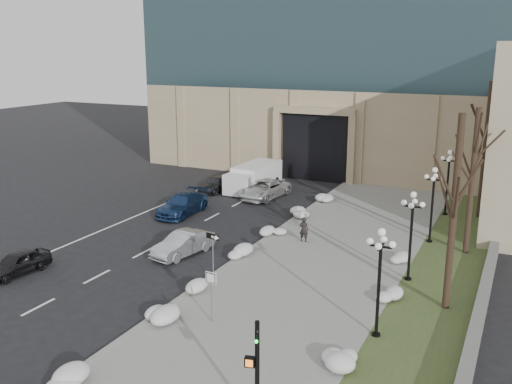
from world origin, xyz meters
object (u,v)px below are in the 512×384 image
lamppost_b (412,224)px  lamppost_d (448,174)px  one_way_sign (215,242)px  lamppost_c (433,195)px  car_b (183,244)px  lamppost_a (380,268)px  car_a (18,263)px  pedestrian (304,230)px  traffic_signal (256,376)px  keep_sign (211,286)px  car_c (183,204)px  car_d (265,189)px  car_e (218,183)px  box_truck (254,177)px

lamppost_b → lamppost_d: size_ratio=1.00×
one_way_sign → lamppost_c: size_ratio=0.51×
car_b → lamppost_a: (12.49, -4.69, 2.40)m
car_a → car_b: (6.33, 6.19, 0.06)m
pedestrian → traffic_signal: bearing=100.7°
pedestrian → lamppost_a: bearing=120.1°
lamppost_a → keep_sign: bearing=-164.0°
lamppost_b → car_c: bearing=162.9°
car_b → lamppost_c: bearing=44.9°
car_d → traffic_signal: (11.72, -25.81, 1.13)m
one_way_sign → lamppost_d: size_ratio=0.51×
car_c → car_a: bearing=-100.0°
car_b → lamppost_d: (12.49, 14.81, 2.40)m
car_e → car_b: bearing=-58.7°
one_way_sign → keep_sign: bearing=-48.9°
car_a → car_e: bearing=93.9°
car_b → traffic_signal: bearing=-37.6°
one_way_sign → lamppost_d: 19.33m
pedestrian → traffic_signal: (4.99, -16.99, 0.95)m
car_d → lamppost_d: size_ratio=1.08×
car_a → car_e: (0.72, 20.17, 0.05)m
lamppost_b → lamppost_d: (0.00, 13.00, 0.00)m
lamppost_a → car_c: bearing=145.5°
box_truck → keep_sign: 24.32m
pedestrian → lamppost_d: (6.95, 9.86, 2.19)m
lamppost_a → lamppost_d: size_ratio=1.00×
traffic_signal → lamppost_c: (1.96, 20.36, 1.23)m
car_d → lamppost_d: 13.92m
car_c → lamppost_d: size_ratio=1.07×
car_d → keep_sign: 21.56m
traffic_signal → lamppost_b: size_ratio=0.78×
car_e → one_way_sign: bearing=-51.4°
car_e → lamppost_d: lamppost_d is taller
keep_sign → lamppost_c: (6.72, 14.93, 1.30)m
car_c → car_d: (3.39, 6.72, -0.02)m
one_way_sign → lamppost_b: 9.98m
pedestrian → one_way_sign: 7.57m
box_truck → lamppost_a: (15.75, -20.65, 2.07)m
car_a → lamppost_d: lamppost_d is taller
lamppost_d → car_a: bearing=-131.9°
lamppost_a → lamppost_c: (0.00, 13.00, 0.00)m
car_e → lamppost_a: 26.11m
car_a → one_way_sign: one_way_sign is taller
pedestrian → traffic_signal: 17.74m
car_c → lamppost_a: 20.85m
car_c → traffic_signal: bearing=-54.1°
car_e → keep_sign: keep_sign is taller
keep_sign → traffic_signal: (4.77, -5.43, 0.06)m
box_truck → lamppost_c: (15.75, -7.65, 2.07)m
lamppost_d → traffic_signal: bearing=-94.2°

